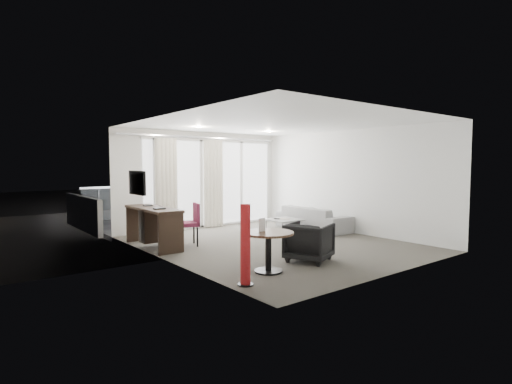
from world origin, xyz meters
TOP-DOWN VIEW (x-y plane):
  - floor at (0.00, 0.00)m, footprint 5.00×6.00m
  - ceiling at (0.00, 0.00)m, footprint 5.00×6.00m
  - wall_left at (-2.50, 0.00)m, footprint 0.00×6.00m
  - wall_right at (2.50, 0.00)m, footprint 0.00×6.00m
  - wall_front at (0.00, -3.00)m, footprint 5.00×0.00m
  - window_panel at (0.30, 2.98)m, footprint 4.00×0.02m
  - window_frame at (0.30, 2.97)m, footprint 4.10×0.06m
  - curtain_left at (-1.15, 2.82)m, footprint 0.60×0.20m
  - curtain_right at (0.25, 2.82)m, footprint 0.60×0.20m
  - curtain_track at (0.00, 2.82)m, footprint 4.80×0.04m
  - downlight_a at (-0.90, 1.60)m, footprint 0.12×0.12m
  - downlight_b at (1.20, 1.60)m, footprint 0.12×0.12m
  - desk at (-2.19, 1.30)m, footprint 0.55×1.77m
  - tv at (-2.46, 1.45)m, footprint 0.05×0.80m
  - desk_chair at (-1.56, 0.99)m, footprint 0.61×0.59m
  - round_table at (-1.54, -1.69)m, footprint 1.05×1.05m
  - menu_card at (-1.60, -1.60)m, footprint 0.12×0.03m
  - red_lamp at (-2.25, -2.02)m, footprint 0.24×0.24m
  - tub_armchair at (-0.48, -1.56)m, footprint 0.99×0.97m
  - coffee_table at (1.14, 0.90)m, footprint 0.80×0.80m
  - remote at (1.00, 1.01)m, footprint 0.10×0.16m
  - magazine at (1.13, 0.91)m, footprint 0.28×0.31m
  - sofa at (2.07, 0.78)m, footprint 0.82×2.11m
  - terrace_slab at (0.30, 4.50)m, footprint 5.60×3.00m
  - rattan_chair_a at (0.53, 3.95)m, footprint 0.62×0.62m
  - rattan_chair_b at (1.94, 4.24)m, footprint 0.65×0.65m
  - rattan_table at (1.10, 4.10)m, footprint 0.71×0.71m
  - balustrade at (0.30, 5.95)m, footprint 5.50×0.06m

SIDE VIEW (x-z plane):
  - terrace_slab at x=0.30m, z-range -0.12..0.00m
  - floor at x=0.00m, z-range 0.00..0.00m
  - coffee_table at x=1.14m, z-range 0.00..0.35m
  - rattan_table at x=1.10m, z-range 0.00..0.55m
  - sofa at x=2.07m, z-range 0.00..0.61m
  - round_table at x=-1.54m, z-range 0.00..0.65m
  - tub_armchair at x=-0.48m, z-range 0.00..0.69m
  - remote at x=1.00m, z-range 0.35..0.37m
  - magazine at x=1.13m, z-range 0.35..0.37m
  - rattan_chair_b at x=1.94m, z-range 0.00..0.77m
  - rattan_chair_a at x=0.53m, z-range 0.00..0.79m
  - desk at x=-2.19m, z-range 0.00..0.83m
  - desk_chair at x=-1.56m, z-range 0.00..0.91m
  - balustrade at x=0.30m, z-range -0.02..1.02m
  - red_lamp at x=-2.25m, z-range 0.00..1.17m
  - menu_card at x=-1.60m, z-range 0.61..0.83m
  - window_panel at x=0.30m, z-range 0.01..2.39m
  - curtain_left at x=-1.15m, z-range 0.01..2.39m
  - curtain_right at x=0.25m, z-range 0.01..2.39m
  - window_frame at x=0.30m, z-range -0.02..2.42m
  - wall_left at x=-2.50m, z-range 0.00..2.60m
  - wall_right at x=2.50m, z-range 0.00..2.60m
  - wall_front at x=0.00m, z-range 0.00..2.60m
  - tv at x=-2.46m, z-range 1.10..1.60m
  - curtain_track at x=0.00m, z-range 2.43..2.47m
  - downlight_a at x=-0.90m, z-range 2.58..2.60m
  - downlight_b at x=1.20m, z-range 2.58..2.60m
  - ceiling at x=0.00m, z-range 2.60..2.60m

